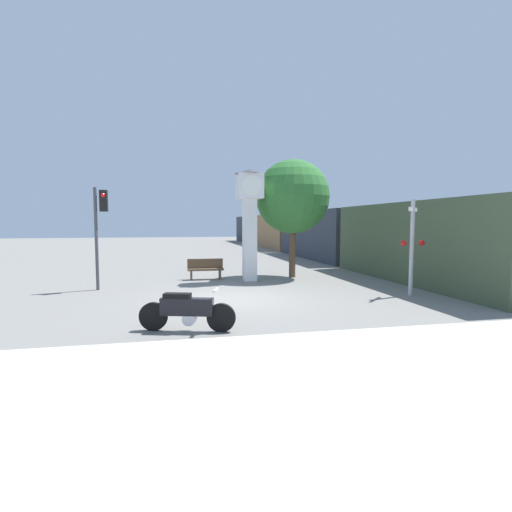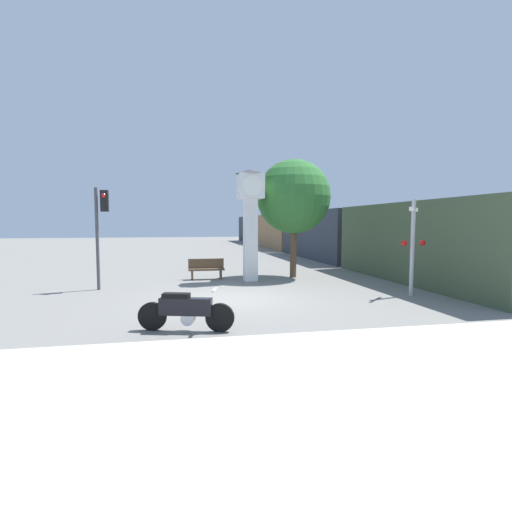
% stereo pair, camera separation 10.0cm
% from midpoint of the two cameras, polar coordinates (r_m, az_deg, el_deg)
% --- Properties ---
extents(ground_plane, '(120.00, 120.00, 0.00)m').
position_cam_midpoint_polar(ground_plane, '(13.37, -3.14, -6.18)').
color(ground_plane, slate).
extents(sidewalk_strip, '(36.00, 6.00, 0.10)m').
position_cam_midpoint_polar(sidewalk_strip, '(6.17, 7.97, -19.01)').
color(sidewalk_strip, '#BCB7A8').
rests_on(sidewalk_strip, ground_plane).
extents(motorcycle, '(2.23, 0.81, 1.01)m').
position_cam_midpoint_polar(motorcycle, '(9.54, -9.74, -7.71)').
color(motorcycle, black).
rests_on(motorcycle, ground_plane).
extents(clock_tower, '(1.27, 1.27, 4.84)m').
position_cam_midpoint_polar(clock_tower, '(17.40, -0.65, 6.97)').
color(clock_tower, white).
rests_on(clock_tower, ground_plane).
extents(freight_train, '(2.80, 48.13, 3.40)m').
position_cam_midpoint_polar(freight_train, '(35.08, 6.12, 3.35)').
color(freight_train, '#425138').
rests_on(freight_train, ground_plane).
extents(traffic_light, '(0.50, 0.35, 3.86)m').
position_cam_midpoint_polar(traffic_light, '(16.11, -21.11, 4.90)').
color(traffic_light, '#47474C').
rests_on(traffic_light, ground_plane).
extents(railroad_crossing_signal, '(0.90, 0.82, 3.35)m').
position_cam_midpoint_polar(railroad_crossing_signal, '(14.86, 21.66, 1.74)').
color(railroad_crossing_signal, '#B7B7BC').
rests_on(railroad_crossing_signal, ground_plane).
extents(street_tree, '(3.41, 3.41, 5.44)m').
position_cam_midpoint_polar(street_tree, '(18.67, 5.55, 8.39)').
color(street_tree, brown).
rests_on(street_tree, ground_plane).
extents(bench, '(1.60, 0.44, 0.92)m').
position_cam_midpoint_polar(bench, '(18.12, -6.95, -1.77)').
color(bench, brown).
rests_on(bench, ground_plane).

